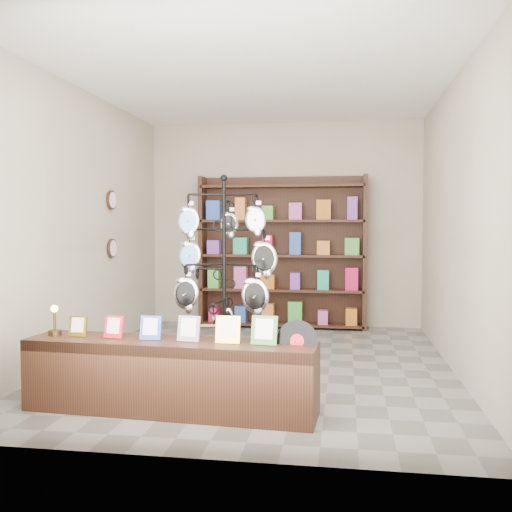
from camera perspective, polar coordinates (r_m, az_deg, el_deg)
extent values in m
plane|color=slate|center=(6.19, 0.25, -10.79)|extent=(5.00, 5.00, 0.00)
plane|color=#B5A691|center=(8.49, 2.79, 3.17)|extent=(4.00, 0.00, 4.00)
plane|color=#B5A691|center=(3.56, -5.82, 3.39)|extent=(4.00, 0.00, 4.00)
plane|color=#B5A691|center=(6.61, -17.17, 3.08)|extent=(0.00, 5.00, 5.00)
plane|color=#B5A691|center=(6.04, 19.38, 3.07)|extent=(0.00, 5.00, 5.00)
plane|color=white|center=(6.20, 0.26, 17.24)|extent=(5.00, 5.00, 0.00)
cylinder|color=black|center=(5.42, -3.17, -12.64)|extent=(0.41, 0.41, 0.03)
cylinder|color=black|center=(5.25, -3.20, -2.77)|extent=(0.03, 0.03, 1.90)
sphere|color=black|center=(5.24, -3.23, 7.80)|extent=(0.06, 0.06, 0.06)
ellipsoid|color=silver|center=(5.49, -2.79, -6.22)|extent=(0.10, 0.03, 0.20)
cube|color=#A97846|center=(5.04, -4.29, -6.94)|extent=(0.36, 0.05, 0.04)
cube|color=black|center=(4.66, -8.59, -11.80)|extent=(2.36, 0.61, 0.57)
cube|color=yellow|center=(4.92, -17.37, -6.71)|extent=(0.15, 0.06, 0.17)
cube|color=red|center=(4.77, -14.03, -6.90)|extent=(0.16, 0.06, 0.18)
cube|color=#263FA5|center=(4.64, -10.48, -7.07)|extent=(0.17, 0.07, 0.19)
cube|color=#E54C33|center=(4.53, -6.74, -7.23)|extent=(0.18, 0.07, 0.20)
cube|color=yellow|center=(4.43, -2.82, -7.36)|extent=(0.19, 0.07, 0.21)
cube|color=#337233|center=(4.37, 0.84, -7.44)|extent=(0.20, 0.08, 0.22)
cylinder|color=black|center=(4.39, 4.13, -8.46)|extent=(0.32, 0.09, 0.31)
cylinder|color=red|center=(4.39, 4.13, -8.47)|extent=(0.11, 0.04, 0.11)
cylinder|color=#412C12|center=(5.04, -19.47, -7.25)|extent=(0.11, 0.11, 0.04)
cylinder|color=#412C12|center=(5.02, -19.49, -6.18)|extent=(0.02, 0.02, 0.15)
sphere|color=#FFBF59|center=(5.01, -19.52, -4.98)|extent=(0.06, 0.06, 0.06)
cube|color=black|center=(8.44, 2.74, 0.45)|extent=(2.40, 0.04, 2.20)
cube|color=black|center=(8.49, -5.32, 0.46)|extent=(0.06, 0.36, 2.20)
cube|color=black|center=(8.23, 10.81, 0.34)|extent=(0.06, 0.36, 2.20)
cube|color=black|center=(8.39, 2.61, -6.78)|extent=(2.36, 0.36, 0.04)
cube|color=black|center=(8.32, 2.61, -3.38)|extent=(2.36, 0.36, 0.03)
cube|color=black|center=(8.28, 2.62, 0.06)|extent=(2.36, 0.36, 0.04)
cube|color=black|center=(8.27, 2.63, 3.52)|extent=(2.36, 0.36, 0.04)
cube|color=black|center=(8.29, 2.64, 6.97)|extent=(2.36, 0.36, 0.04)
cylinder|color=black|center=(7.33, -14.24, 5.45)|extent=(0.03, 0.24, 0.24)
cylinder|color=black|center=(7.33, -14.18, 0.76)|extent=(0.03, 0.24, 0.24)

